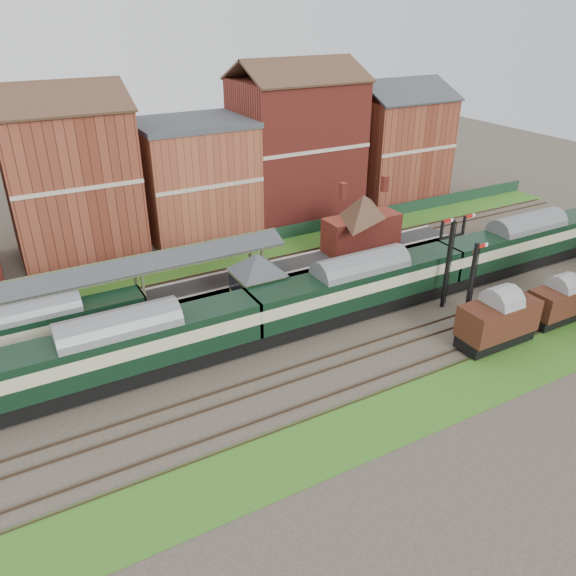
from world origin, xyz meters
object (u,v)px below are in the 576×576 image
platform_railcar (38,329)px  semaphore_bracket (449,258)px  dmu_train (360,286)px  goods_van_a (498,320)px  signal_box (258,286)px

platform_railcar → semaphore_bracket: bearing=-15.9°
dmu_train → goods_van_a: (6.47, -9.00, -0.48)m
dmu_train → signal_box: bearing=157.5°
platform_railcar → goods_van_a: 34.52m
signal_box → dmu_train: 8.50m
platform_railcar → goods_van_a: bearing=-26.7°
semaphore_bracket → platform_railcar: size_ratio=0.52×
signal_box → dmu_train: (7.83, -3.25, -0.55)m
signal_box → goods_van_a: size_ratio=0.96×
signal_box → semaphore_bracket: 16.16m
semaphore_bracket → dmu_train: size_ratio=0.14×
goods_van_a → dmu_train: bearing=125.7°
signal_box → goods_van_a: bearing=-40.6°
semaphore_bracket → dmu_train: 7.88m
semaphore_bracket → platform_railcar: 32.93m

